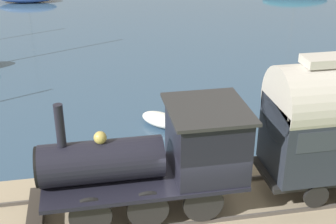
% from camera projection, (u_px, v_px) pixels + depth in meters
% --- Properties ---
extents(rail_embankment, '(4.71, 56.00, 0.56)m').
position_uv_depth(rail_embankment, '(197.00, 209.00, 14.37)').
color(rail_embankment, gray).
rests_on(rail_embankment, ground).
extents(steam_locomotive, '(2.49, 6.30, 3.53)m').
position_uv_depth(steam_locomotive, '(163.00, 153.00, 13.28)').
color(steam_locomotive, black).
rests_on(steam_locomotive, rail_embankment).
extents(rowboat_near_shore, '(2.05, 1.99, 0.54)m').
position_uv_depth(rowboat_near_shore, '(161.00, 120.00, 19.82)').
color(rowboat_near_shore, silver).
rests_on(rowboat_near_shore, harbor_water).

